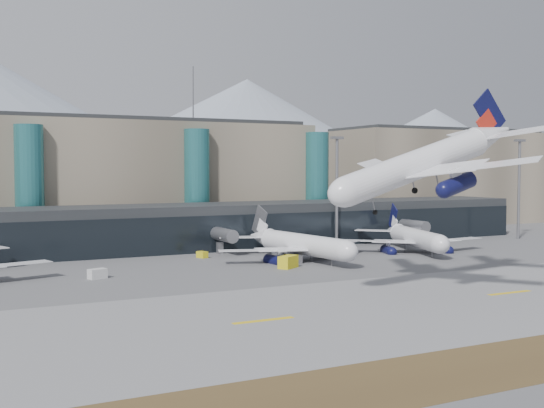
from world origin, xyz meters
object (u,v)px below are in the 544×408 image
Objects in this scene: lightmast_right at (519,183)px; veh_h at (288,262)px; lightmast_mid at (337,184)px; jet_parked_mid at (293,237)px; veh_d at (314,247)px; hero_jet at (433,153)px; veh_g at (280,255)px; veh_c at (293,259)px; jet_parked_right at (411,232)px; veh_a at (97,274)px; veh_b at (202,255)px.

lightmast_right reaches higher than veh_h.
lightmast_mid and lightmast_right have the same top height.
jet_parked_mid reaches higher than veh_d.
hero_jet reaches higher than veh_d.
veh_h is at bearing -40.44° from veh_g.
veh_g is (-13.15, -8.70, 0.04)m from veh_d.
veh_d is 0.62× the size of veh_h.
veh_c is 6.20m from veh_h.
jet_parked_right is 33.52m from veh_c.
veh_d is at bearing 75.35° from hero_jet.
veh_h reaches higher than veh_a.
veh_b is 15.85m from veh_g.
veh_d is (10.72, 9.96, -3.65)m from jet_parked_mid.
jet_parked_mid is 7.17m from veh_c.
veh_a is 0.71× the size of veh_h.
veh_d is 0.97× the size of veh_g.
jet_parked_mid is at bearing -141.73° from lightmast_mid.
veh_d is at bearing 0.34° from veh_a.
jet_parked_mid is at bearing -8.25° from veh_a.
jet_parked_right is 8.43× the size of veh_h.
lightmast_right is 112.60m from veh_a.
lightmast_mid is 50.64m from lightmast_right.
veh_c is (-23.33, -21.48, -13.52)m from lightmast_mid.
veh_a is at bearing 92.52° from jet_parked_mid.
veh_b is at bearing 104.72° from hero_jet.
lightmast_right is 87.07m from veh_b.
veh_g is (38.08, 8.06, -0.05)m from veh_a.
veh_h is (-8.34, 29.65, -19.27)m from hero_jet.
jet_parked_mid is 11.03× the size of veh_c.
hero_jet is (-18.72, -56.07, 5.98)m from lightmast_mid.
veh_h reaches higher than veh_b.
lightmast_mid is 11.30× the size of veh_b.
veh_d is (-19.08, 9.63, -3.47)m from jet_parked_right.
veh_d is at bearing -107.13° from veh_b.
lightmast_right is at bearing -19.71° from veh_h.
veh_a is at bearing -165.85° from veh_c.
lightmast_mid reaches higher than veh_d.
veh_b is 0.55× the size of veh_h.
veh_c is 6.77m from veh_g.
jet_parked_right reaches higher than veh_c.
jet_parked_right reaches higher than veh_b.
lightmast_mid reaches higher than veh_a.
hero_jet reaches higher than veh_g.
veh_g is (0.61, 6.74, -0.13)m from veh_c.
lightmast_right is 8.79× the size of veh_a.
jet_parked_right is 38.26m from veh_h.
lightmast_mid is at bearing 3.52° from veh_d.
veh_d reaches higher than veh_b.
jet_parked_mid is at bearing 108.12° from jet_parked_right.
jet_parked_right is (-40.48, -7.67, -10.22)m from lightmast_right.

